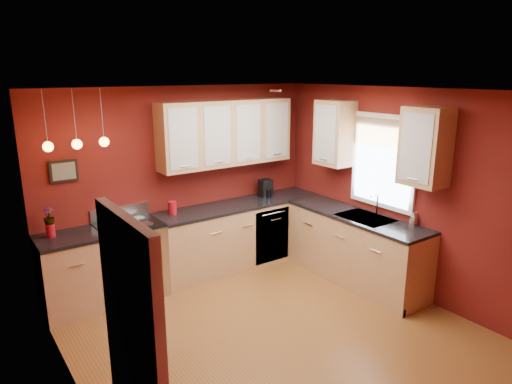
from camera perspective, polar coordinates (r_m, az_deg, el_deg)
floor at (r=5.23m, az=2.43°, el=-17.31°), size 4.20×4.20×0.00m
ceiling at (r=4.43m, az=2.80°, el=12.48°), size 4.00×4.20×0.02m
wall_back at (r=6.39m, az=-9.03°, el=1.27°), size 4.00×0.02×2.60m
wall_front at (r=3.40m, az=25.43°, el=-12.58°), size 4.00×0.02×2.60m
wall_left at (r=3.86m, az=-21.89°, el=-8.90°), size 0.02×4.20×2.60m
wall_right at (r=6.06m, az=17.72°, el=-0.02°), size 0.02×4.20×2.60m
base_cabinets_back_left at (r=5.88m, az=-22.05°, el=-9.68°), size 0.70×0.60×0.90m
base_cabinets_back_right at (r=6.73m, az=-1.99°, el=-5.40°), size 2.54×0.60×0.90m
base_cabinets_right at (r=6.37m, az=12.23°, el=-6.98°), size 0.60×2.10×0.90m
counter_back_left at (r=5.71m, az=-22.51°, el=-5.37°), size 0.70×0.62×0.04m
counter_back_right at (r=6.58m, az=-2.03°, el=-1.57°), size 2.54×0.62×0.04m
counter_right at (r=6.21m, az=12.47°, el=-2.95°), size 0.62×2.10×0.04m
gas_range at (r=6.04m, az=-15.32°, el=-8.08°), size 0.76×0.64×1.11m
dishwasher_front at (r=6.71m, az=2.03°, el=-5.47°), size 0.60×0.02×0.80m
sink at (r=6.12m, az=13.51°, el=-3.33°), size 0.50×0.70×0.33m
window at (r=6.13m, az=15.64°, el=4.05°), size 0.06×1.02×1.22m
door_left_wall at (r=2.98m, az=-14.69°, el=-21.83°), size 0.12×0.82×2.05m
upper_cabinets_back at (r=6.41m, az=-3.72°, el=7.38°), size 2.00×0.35×0.90m
upper_cabinets_right at (r=5.99m, az=14.71°, el=6.40°), size 0.35×1.95×0.90m
wall_picture at (r=5.80m, az=-22.91°, el=2.42°), size 0.32×0.03×0.26m
pendant_lights at (r=5.44m, az=-21.48°, el=5.66°), size 0.71×0.11×0.66m
red_canister at (r=6.14m, az=-10.41°, el=-1.97°), size 0.12×0.12×0.18m
red_vase at (r=5.74m, az=-24.30°, el=-4.40°), size 0.10×0.10×0.16m
flowers at (r=5.69m, az=-24.48°, el=-2.80°), size 0.16×0.16×0.22m
coffee_maker at (r=6.89m, az=1.23°, el=0.41°), size 0.18×0.18×0.26m
soap_pump at (r=5.95m, az=19.13°, el=-3.11°), size 0.08×0.09×0.18m
dish_towel at (r=5.73m, az=-14.42°, el=-8.88°), size 0.24×0.02×0.33m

